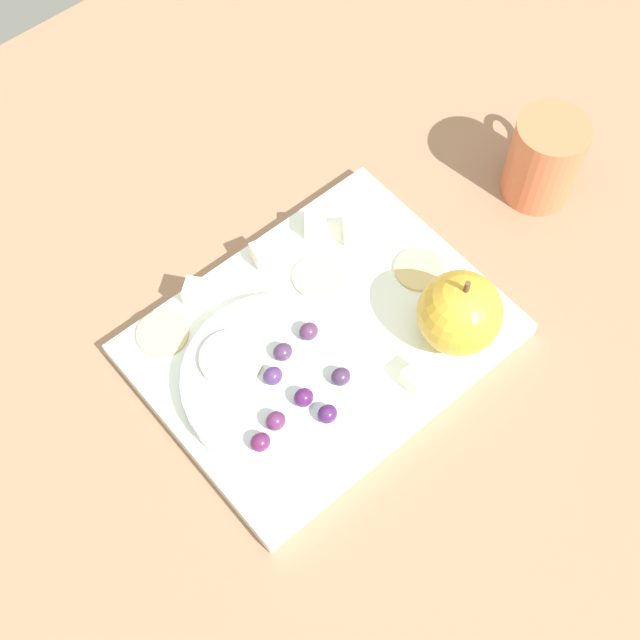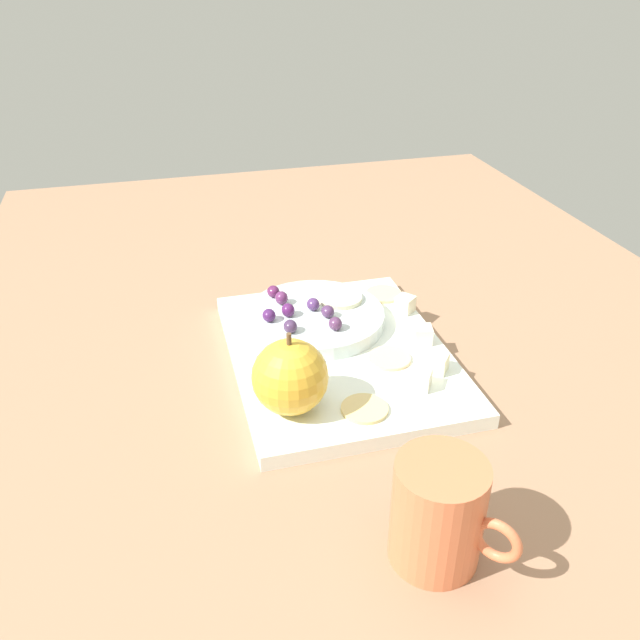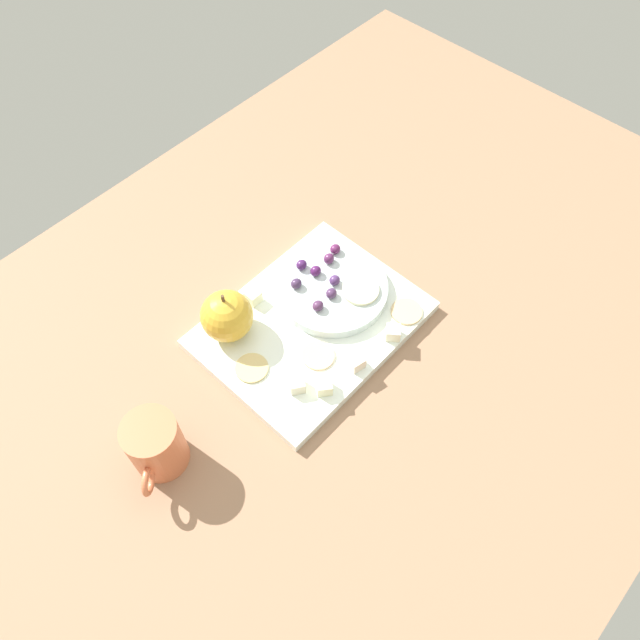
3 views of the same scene
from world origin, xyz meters
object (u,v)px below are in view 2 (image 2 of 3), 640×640
cheese_cube_2 (267,368)px  grape_7 (290,325)px  platter (339,355)px  cheese_cube_1 (421,379)px  cheese_cube_4 (423,335)px  cracker_0 (365,409)px  cracker_1 (390,358)px  cup (439,513)px  serving_dish (315,318)px  cracker_2 (384,294)px  grape_3 (335,324)px  grape_2 (313,304)px  cheese_cube_0 (405,304)px  grape_1 (282,298)px  apple_slice_0 (340,298)px  grape_0 (269,315)px  grape_4 (328,311)px  apple_whole (290,377)px  grape_6 (288,310)px  cheese_cube_3 (438,363)px  grape_5 (273,291)px

cheese_cube_2 → grape_7: size_ratio=1.19×
platter → cheese_cube_1: (-9.68, -6.35, 1.96)cm
cheese_cube_4 → cracker_0: 15.27cm
cracker_1 → cup: (-25.56, 5.42, 2.80)cm
serving_dish → cheese_cube_1: cheese_cube_1 is taller
platter → cracker_2: (11.26, -9.70, 1.08)cm
grape_3 → grape_7: 5.41cm
grape_2 → cheese_cube_0: bearing=-92.0°
cracker_0 → grape_3: grape_3 is taller
cup → grape_1: bearing=6.6°
grape_7 → apple_slice_0: 9.87cm
grape_0 → grape_4: (-0.89, -7.17, -0.02)cm
cheese_cube_1 → grape_3: 12.98cm
serving_dish → cheese_cube_2: size_ratio=8.13×
apple_whole → grape_6: 16.06cm
cracker_1 → cup: bearing=168.0°
platter → cheese_cube_3: (-7.26, -9.40, 1.96)cm
cheese_cube_4 → cheese_cube_2: bearing=96.1°
platter → apple_whole: bearing=140.1°
serving_dish → grape_6: 3.86cm
serving_dish → apple_slice_0: apple_slice_0 is taller
cracker_2 → grape_4: size_ratio=2.73×
platter → cheese_cube_1: 11.74cm
cracker_1 → grape_7: (6.33, 10.33, 2.38)cm
grape_7 → cracker_2: bearing=-59.9°
grape_2 → grape_3: size_ratio=1.00×
cracker_1 → grape_6: (9.90, 9.76, 2.44)cm
grape_0 → cup: 35.54cm
cheese_cube_2 → cracker_1: (-0.49, -14.32, -0.87)cm
cheese_cube_2 → cracker_1: cheese_cube_2 is taller
cracker_1 → cup: size_ratio=0.52×
serving_dish → grape_7: bearing=133.2°
apple_whole → cracker_2: size_ratio=1.60×
serving_dish → cup: cup is taller
serving_dish → cheese_cube_1: bearing=-154.4°
grape_1 → grape_5: bearing=15.9°
platter → cracker_1: 6.37cm
grape_1 → grape_4: 6.73cm
cheese_cube_4 → grape_0: 18.70cm
platter → grape_7: (2.54, 5.32, 3.47)cm
cheese_cube_2 → cracker_0: 12.22cm
cracker_0 → cheese_cube_3: bearing=-65.2°
cheese_cube_4 → grape_2: 14.10cm
cracker_2 → grape_1: (-1.91, 14.59, 2.46)cm
serving_dish → cracker_2: size_ratio=3.54×
serving_dish → apple_whole: (-15.87, 6.67, 3.03)cm
cheese_cube_1 → cracker_0: size_ratio=0.44×
cheese_cube_4 → cup: cup is taller
grape_4 → cheese_cube_0: bearing=-80.8°
grape_6 → apple_slice_0: 7.71cm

